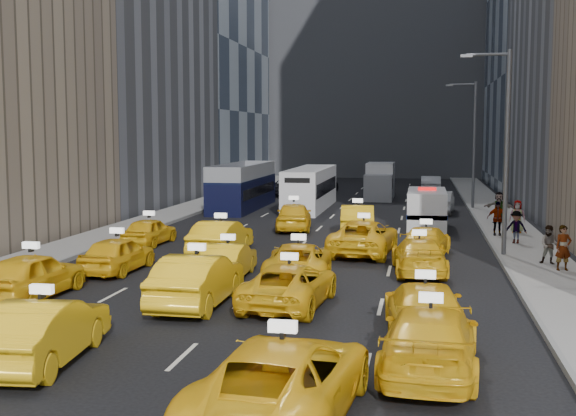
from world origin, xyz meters
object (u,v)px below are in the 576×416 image
Objects in this scene: taxi_2 at (283,379)px; taxi_1 at (43,331)px; taxi_3 at (430,340)px; nypd_van at (427,210)px; city_bus at (311,189)px; box_truck at (380,181)px; pedestrian_0 at (563,248)px; double_decker at (243,187)px.

taxi_1 is at bearing -14.96° from taxi_2.
nypd_van reaches higher than taxi_3.
city_bus is 9.74m from box_truck.
taxi_3 is 2.99× the size of pedestrian_0.
pedestrian_0 is at bearing -109.29° from taxi_3.
taxi_3 is (2.80, 3.27, -0.04)m from taxi_2.
taxi_1 is 0.73× the size of box_truck.
pedestrian_0 is at bearing -56.99° from double_decker.
double_decker is (-12.91, 8.65, 0.51)m from nypd_van.
taxi_2 is 4.30m from taxi_3.
double_decker is 4.85m from city_bus.
taxi_2 is 0.88× the size of box_truck.
city_bus is at bearing 3.30° from double_decker.
taxi_1 is 35.60m from city_bus.
city_bus is (-8.14, 9.57, 0.37)m from nypd_van.
pedestrian_0 is at bearing -61.00° from nypd_van.
taxi_2 is 0.51× the size of city_bus.
taxi_3 is 0.46× the size of city_bus.
pedestrian_0 is (8.82, -30.59, -0.41)m from box_truck.
double_decker is at bearing 115.20° from pedestrian_0.
box_truck reaches higher than taxi_3.
taxi_3 is at bearing -127.71° from pedestrian_0.
taxi_2 is at bearing 52.44° from taxi_3.
nypd_van is 0.50× the size of city_bus.
pedestrian_0 is at bearing -59.99° from city_bus.
taxi_1 is 2.71× the size of pedestrian_0.
double_decker reaches higher than nypd_van.
nypd_van is 0.88× the size of box_truck.
double_decker is (-12.85, 33.67, 0.81)m from taxi_3.
double_decker is 13.30m from box_truck.
nypd_van is (2.86, 28.29, 0.27)m from taxi_2.
box_truck is at bearing -83.88° from taxi_2.
box_truck is (4.45, 8.66, -0.01)m from city_bus.
taxi_1 is 27.56m from nypd_van.
taxi_3 is 0.92× the size of nypd_van.
double_decker is at bearing -66.14° from taxi_3.
double_decker reaches higher than box_truck.
taxi_3 is 0.47× the size of double_decker.
taxi_2 is 38.24m from city_bus.
pedestrian_0 reaches higher than taxi_3.
box_truck is at bearing 107.90° from nypd_van.
taxi_3 is 35.53m from city_bus.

